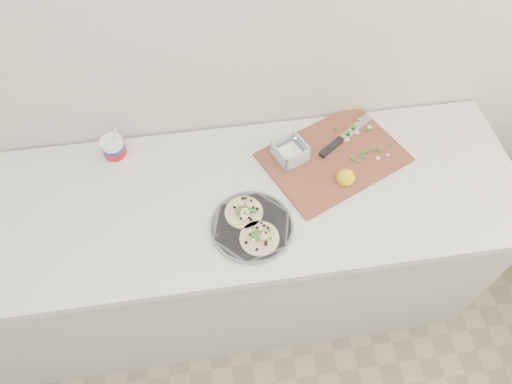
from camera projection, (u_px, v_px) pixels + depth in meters
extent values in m
cube|color=beige|center=(158.00, 50.00, 1.43)|extent=(3.50, 0.05, 2.60)
cube|color=beige|center=(195.00, 259.00, 1.98)|extent=(2.40, 0.62, 0.86)
cube|color=silver|center=(182.00, 206.00, 1.60)|extent=(2.44, 0.66, 0.04)
cylinder|color=#5D5E64|center=(252.00, 227.00, 1.52)|extent=(0.27, 0.27, 0.01)
cylinder|color=#5D5E64|center=(252.00, 226.00, 1.51)|extent=(0.28, 0.28, 0.00)
cylinder|color=white|center=(114.00, 149.00, 1.65)|extent=(0.08, 0.08, 0.10)
cylinder|color=#B0131B|center=(114.00, 150.00, 1.66)|extent=(0.08, 0.08, 0.04)
cylinder|color=#192D99|center=(113.00, 146.00, 1.64)|extent=(0.08, 0.08, 0.01)
cube|color=brown|center=(334.00, 157.00, 1.69)|extent=(0.59, 0.51, 0.01)
cube|color=white|center=(290.00, 153.00, 1.67)|extent=(0.07, 0.07, 0.03)
ellipsoid|color=yellow|center=(346.00, 176.00, 1.61)|extent=(0.07, 0.07, 0.06)
cube|color=silver|center=(354.00, 129.00, 1.76)|extent=(0.17, 0.14, 0.00)
cube|color=black|center=(331.00, 147.00, 1.70)|extent=(0.11, 0.09, 0.02)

